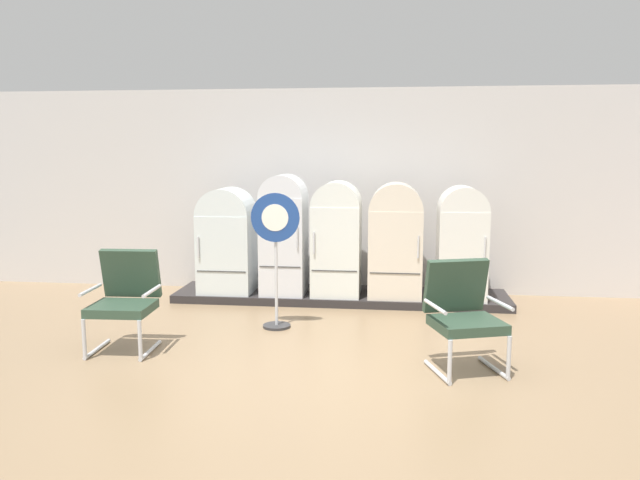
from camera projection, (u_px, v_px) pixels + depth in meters
name	position (u px, v px, depth m)	size (l,w,h in m)	color
ground	(311.00, 384.00, 5.52)	(12.00, 10.00, 0.05)	#8B7052
back_wall	(345.00, 190.00, 8.90)	(11.76, 0.12, 2.89)	silver
display_plinth	(340.00, 296.00, 8.48)	(4.50, 0.95, 0.11)	#2B2828
refrigerator_0	(227.00, 238.00, 8.43)	(0.72, 0.66, 1.42)	white
refrigerator_1	(284.00, 231.00, 8.31)	(0.59, 0.63, 1.61)	white
refrigerator_2	(337.00, 235.00, 8.27)	(0.64, 0.71, 1.52)	white
refrigerator_3	(395.00, 237.00, 8.18)	(0.70, 0.71, 1.50)	beige
refrigerator_4	(462.00, 239.00, 8.06)	(0.62, 0.66, 1.47)	white
armchair_left	(125.00, 296.00, 6.34)	(0.69, 0.69, 1.02)	silver
armchair_right	(463.00, 310.00, 5.76)	(0.79, 0.82, 1.02)	silver
sign_stand	(276.00, 256.00, 7.05)	(0.56, 0.32, 1.56)	#2D2D30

